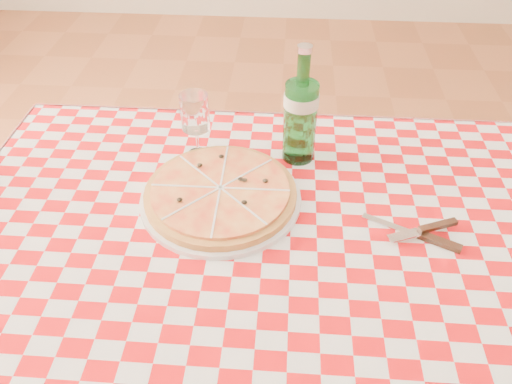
# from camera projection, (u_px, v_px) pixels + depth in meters

# --- Properties ---
(dining_table) EXTENTS (1.20, 0.80, 0.75)m
(dining_table) POSITION_uv_depth(u_px,v_px,m) (263.00, 268.00, 1.05)
(dining_table) COLOR brown
(dining_table) RESTS_ON ground
(tablecloth) EXTENTS (1.30, 0.90, 0.01)m
(tablecloth) POSITION_uv_depth(u_px,v_px,m) (264.00, 237.00, 0.99)
(tablecloth) COLOR #B30B0E
(tablecloth) RESTS_ON dining_table
(pizza_plate) EXTENTS (0.34, 0.34, 0.04)m
(pizza_plate) POSITION_uv_depth(u_px,v_px,m) (221.00, 193.00, 1.05)
(pizza_plate) COLOR #C08840
(pizza_plate) RESTS_ON tablecloth
(water_bottle) EXTENTS (0.10, 0.10, 0.28)m
(water_bottle) POSITION_uv_depth(u_px,v_px,m) (301.00, 106.00, 1.09)
(water_bottle) COLOR #1A6925
(water_bottle) RESTS_ON tablecloth
(wine_glass) EXTENTS (0.08, 0.08, 0.16)m
(wine_glass) POSITION_uv_depth(u_px,v_px,m) (196.00, 127.00, 1.13)
(wine_glass) COLOR silver
(wine_glass) RESTS_ON tablecloth
(cutlery) EXTENTS (0.22, 0.18, 0.02)m
(cutlery) POSITION_uv_depth(u_px,v_px,m) (419.00, 232.00, 0.97)
(cutlery) COLOR silver
(cutlery) RESTS_ON tablecloth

